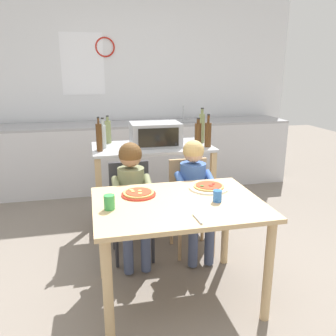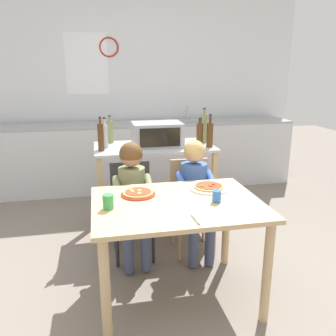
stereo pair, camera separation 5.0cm
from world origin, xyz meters
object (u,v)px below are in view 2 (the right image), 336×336
child_in_blue_striped_shirt (196,186)px  child_in_olive_shirt (133,188)px  bottle_tall_green_wine (210,134)px  dining_table (177,217)px  bottle_slim_sauce (204,128)px  dining_chair_left (132,203)px  pizza_plate_white (209,187)px  drinking_cup_blue (217,196)px  pizza_plate_red_rimmed (138,193)px  serving_spoon (195,219)px  drinking_cup_green (108,202)px  dining_chair_right (191,199)px  kitchen_island_cart (154,173)px  toaster_oven (157,134)px  bottle_clear_vinegar (101,137)px  bottle_dark_olive_oil (105,135)px  bottle_squat_spirits (110,131)px  bottle_brown_beer (200,134)px

child_in_blue_striped_shirt → child_in_olive_shirt: bearing=178.1°
bottle_tall_green_wine → dining_table: 1.19m
bottle_slim_sauce → dining_chair_left: bearing=-147.4°
pizza_plate_white → drinking_cup_blue: drinking_cup_blue is taller
dining_table → pizza_plate_red_rimmed: 0.32m
child_in_olive_shirt → pizza_plate_red_rimmed: (-0.00, -0.38, 0.09)m
bottle_tall_green_wine → dining_chair_left: bottle_tall_green_wine is taller
dining_chair_left → pizza_plate_white: 0.76m
bottle_tall_green_wine → dining_table: (-0.55, -0.99, -0.37)m
dining_chair_left → pizza_plate_red_rimmed: (-0.00, -0.51, 0.27)m
pizza_plate_white → serving_spoon: size_ratio=2.08×
drinking_cup_green → drinking_cup_blue: bearing=-2.2°
dining_chair_left → serving_spoon: dining_chair_left is taller
dining_table → dining_chair_right: 0.74m
child_in_olive_shirt → drinking_cup_green: 0.64m
kitchen_island_cart → toaster_oven: bearing=-35.5°
child_in_olive_shirt → drinking_cup_green: size_ratio=10.59×
bottle_clear_vinegar → serving_spoon: bearing=-69.3°
dining_chair_left → drinking_cup_blue: size_ratio=10.20×
bottle_clear_vinegar → bottle_dark_olive_oil: bearing=71.7°
kitchen_island_cart → bottle_clear_vinegar: (-0.51, -0.12, 0.41)m
bottle_slim_sauce → drinking_cup_green: bearing=-129.5°
bottle_squat_spirits → pizza_plate_red_rimmed: bearing=-83.8°
child_in_olive_shirt → drinking_cup_blue: child_in_olive_shirt is taller
dining_chair_left → serving_spoon: 1.06m
bottle_squat_spirits → dining_chair_left: (0.13, -0.69, -0.51)m
child_in_blue_striped_shirt → drinking_cup_blue: size_ratio=12.58×
dining_chair_left → bottle_brown_beer: bearing=26.5°
kitchen_island_cart → bottle_tall_green_wine: size_ratio=3.65×
child_in_blue_striped_shirt → pizza_plate_red_rimmed: 0.65m
bottle_brown_beer → serving_spoon: bearing=-107.5°
pizza_plate_white → toaster_oven: bearing=103.5°
pizza_plate_white → bottle_brown_beer: bearing=78.2°
kitchen_island_cart → pizza_plate_white: size_ratio=3.94×
drinking_cup_green → bottle_tall_green_wine: bearing=45.5°
bottle_slim_sauce → dining_chair_right: (-0.26, -0.52, -0.54)m
kitchen_island_cart → child_in_olive_shirt: 0.66m
bottle_slim_sauce → dining_chair_right: size_ratio=0.43×
bottle_tall_green_wine → bottle_clear_vinegar: size_ratio=1.01×
dining_chair_left → bottle_squat_spirits: bearing=100.6°
bottle_tall_green_wine → serving_spoon: size_ratio=2.24×
toaster_oven → bottle_slim_sauce: bottle_slim_sauce is taller
bottle_clear_vinegar → child_in_blue_striped_shirt: 0.97m
bottle_squat_spirits → bottle_clear_vinegar: (-0.10, -0.35, 0.01)m
bottle_tall_green_wine → child_in_blue_striped_shirt: (-0.26, -0.44, -0.35)m
dining_table → child_in_olive_shirt: 0.61m
bottle_brown_beer → bottle_clear_vinegar: size_ratio=0.88×
pizza_plate_red_rimmed → pizza_plate_white: same height
dining_table → dining_chair_left: size_ratio=1.39×
bottle_squat_spirits → dining_chair_right: bearing=-47.1°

